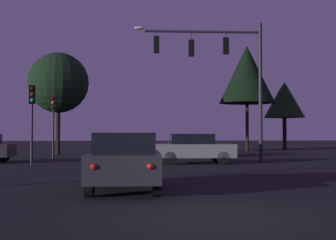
{
  "coord_description": "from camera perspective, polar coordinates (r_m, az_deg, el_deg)",
  "views": [
    {
      "loc": [
        -1.7,
        -8.14,
        1.47
      ],
      "look_at": [
        1.49,
        20.23,
        2.39
      ],
      "focal_mm": 49.24,
      "sensor_mm": 36.0,
      "label": 1
    }
  ],
  "objects": [
    {
      "name": "traffic_signal_mast_arm",
      "position": [
        25.31,
        6.63,
        7.03
      ],
      "size": [
        6.96,
        0.63,
        7.55
      ],
      "color": "#232326",
      "rests_on": "ground"
    },
    {
      "name": "ground_plane",
      "position": [
        32.72,
        -3.44,
        -4.41
      ],
      "size": [
        168.0,
        168.0,
        0.0
      ],
      "primitive_type": "plane",
      "color": "black",
      "rests_on": "ground"
    },
    {
      "name": "traffic_light_corner_left",
      "position": [
        28.79,
        -14.01,
        0.76
      ],
      "size": [
        0.33,
        0.37,
        3.86
      ],
      "color": "#232326",
      "rests_on": "ground"
    },
    {
      "name": "tree_left_far",
      "position": [
        47.1,
        14.2,
        2.47
      ],
      "size": [
        4.0,
        4.0,
        6.81
      ],
      "color": "black",
      "rests_on": "ground"
    },
    {
      "name": "tree_center_horizon",
      "position": [
        35.31,
        -13.41,
        4.49
      ],
      "size": [
        4.49,
        4.49,
        7.59
      ],
      "color": "black",
      "rests_on": "ground"
    },
    {
      "name": "tree_behind_sign",
      "position": [
        42.47,
        9.74,
        5.58
      ],
      "size": [
        5.01,
        5.01,
        9.57
      ],
      "color": "black",
      "rests_on": "ground"
    },
    {
      "name": "car_nearside_lane",
      "position": [
        12.34,
        -5.24,
        -4.96
      ],
      "size": [
        2.05,
        4.3,
        1.52
      ],
      "color": "#232328",
      "rests_on": "ground"
    },
    {
      "name": "car_crossing_left",
      "position": [
        23.57,
        3.2,
        -3.48
      ],
      "size": [
        4.14,
        2.03,
        1.52
      ],
      "color": "gray",
      "rests_on": "ground"
    },
    {
      "name": "car_far_lane",
      "position": [
        30.76,
        2.18,
        -3.09
      ],
      "size": [
        1.89,
        4.58,
        1.52
      ],
      "color": "#232328",
      "rests_on": "ground"
    },
    {
      "name": "traffic_light_corner_right",
      "position": [
        23.1,
        -16.48,
        1.42
      ],
      "size": [
        0.34,
        0.37,
        3.86
      ],
      "color": "#232326",
      "rests_on": "ground"
    }
  ]
}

